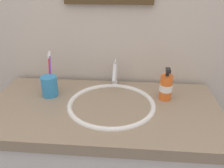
{
  "coord_description": "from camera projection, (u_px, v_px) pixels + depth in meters",
  "views": [
    {
      "loc": [
        0.12,
        -0.92,
        1.42
      ],
      "look_at": [
        0.04,
        0.05,
        0.95
      ],
      "focal_mm": 38.25,
      "sensor_mm": 36.0,
      "label": 1
    }
  ],
  "objects": [
    {
      "name": "tiled_wall_back",
      "position": [
        109.0,
        17.0,
        1.21
      ],
      "size": [
        2.26,
        0.04,
        2.4
      ],
      "primitive_type": "cube",
      "color": "beige",
      "rests_on": "ground"
    },
    {
      "name": "sink_basin",
      "position": [
        111.0,
        111.0,
        1.1
      ],
      "size": [
        0.4,
        0.4,
        0.1
      ],
      "color": "white",
      "rests_on": "vanity_counter"
    },
    {
      "name": "toothbrush_purple",
      "position": [
        50.0,
        70.0,
        1.15
      ],
      "size": [
        0.01,
        0.06,
        0.2
      ],
      "color": "purple",
      "rests_on": "toothbrush_cup"
    },
    {
      "name": "soap_dispenser",
      "position": [
        166.0,
        87.0,
        1.11
      ],
      "size": [
        0.06,
        0.06,
        0.16
      ],
      "color": "orange",
      "rests_on": "vanity_counter"
    },
    {
      "name": "faucet",
      "position": [
        115.0,
        73.0,
        1.23
      ],
      "size": [
        0.02,
        0.14,
        0.13
      ],
      "color": "silver",
      "rests_on": "sink_basin"
    },
    {
      "name": "toothbrush_red",
      "position": [
        49.0,
        70.0,
        1.17
      ],
      "size": [
        0.01,
        0.06,
        0.19
      ],
      "color": "red",
      "rests_on": "toothbrush_cup"
    },
    {
      "name": "toothbrush_cup",
      "position": [
        50.0,
        86.0,
        1.15
      ],
      "size": [
        0.08,
        0.08,
        0.1
      ],
      "primitive_type": "cylinder",
      "color": "#338CCC",
      "rests_on": "vanity_counter"
    }
  ]
}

